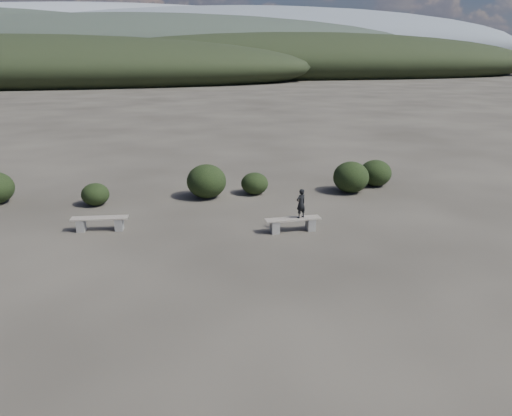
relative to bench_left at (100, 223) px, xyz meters
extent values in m
plane|color=#302B25|center=(4.19, -5.60, -0.27)|extent=(1200.00, 1200.00, 0.00)
cube|color=slate|center=(-0.59, 0.06, -0.07)|extent=(0.28, 0.37, 0.40)
cube|color=slate|center=(0.59, -0.06, -0.07)|extent=(0.28, 0.37, 0.40)
cube|color=gray|center=(0.00, 0.00, 0.15)|extent=(1.81, 0.55, 0.05)
cube|color=slate|center=(5.43, -1.37, -0.07)|extent=(0.25, 0.35, 0.40)
cube|color=slate|center=(6.62, -1.35, -0.07)|extent=(0.25, 0.35, 0.40)
cube|color=gray|center=(6.02, -1.36, 0.15)|extent=(1.79, 0.40, 0.05)
imported|color=black|center=(6.27, -1.35, 0.65)|extent=(0.41, 0.35, 0.95)
ellipsoid|color=black|center=(-0.40, 2.95, 0.15)|extent=(1.02, 1.02, 0.84)
ellipsoid|color=black|center=(3.78, 3.11, 0.39)|extent=(1.55, 1.55, 1.33)
ellipsoid|color=black|center=(5.73, 3.24, 0.17)|extent=(1.09, 1.09, 0.87)
ellipsoid|color=black|center=(9.62, 2.70, 0.36)|extent=(1.45, 1.45, 1.27)
ellipsoid|color=black|center=(11.05, 3.46, 0.29)|extent=(1.35, 1.35, 1.12)
ellipsoid|color=black|center=(-20.81, 84.40, 2.43)|extent=(110.00, 40.00, 12.00)
ellipsoid|color=black|center=(39.19, 104.40, 2.88)|extent=(120.00, 44.00, 14.00)
ellipsoid|color=#303A2F|center=(4.19, 154.40, 5.13)|extent=(190.00, 64.00, 24.00)
ellipsoid|color=slate|center=(74.19, 294.40, 9.63)|extent=(340.00, 110.00, 44.00)
ellipsoid|color=#8D949F|center=(-25.81, 394.40, 12.33)|extent=(460.00, 140.00, 56.00)
camera|label=1|loc=(1.79, -15.79, 5.19)|focal=35.00mm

